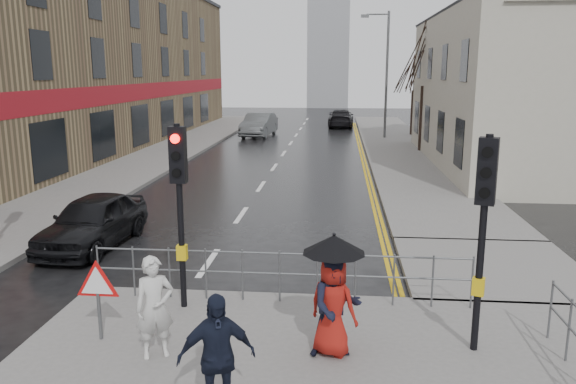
% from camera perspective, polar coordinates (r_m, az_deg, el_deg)
% --- Properties ---
extents(ground, '(120.00, 120.00, 0.00)m').
position_cam_1_polar(ground, '(10.79, -11.80, -12.34)').
color(ground, black).
rests_on(ground, ground).
extents(left_pavement, '(4.00, 44.00, 0.14)m').
position_cam_1_polar(left_pavement, '(34.01, -11.11, 4.60)').
color(left_pavement, '#605E5B').
rests_on(left_pavement, ground).
extents(right_pavement, '(4.00, 40.00, 0.14)m').
position_cam_1_polar(right_pavement, '(34.81, 10.96, 4.78)').
color(right_pavement, '#605E5B').
rests_on(right_pavement, ground).
extents(pavement_bridge_right, '(4.00, 4.20, 0.14)m').
position_cam_1_polar(pavement_bridge_right, '(13.56, 19.96, -7.34)').
color(pavement_bridge_right, '#605E5B').
rests_on(pavement_bridge_right, ground).
extents(building_left_terrace, '(8.00, 42.00, 10.00)m').
position_cam_1_polar(building_left_terrace, '(34.78, -20.87, 12.36)').
color(building_left_terrace, '#8E7751').
rests_on(building_left_terrace, ground).
extents(building_right_cream, '(9.00, 16.40, 10.10)m').
position_cam_1_polar(building_right_cream, '(28.80, 23.94, 11.87)').
color(building_right_cream, '#B1AB9A').
rests_on(building_right_cream, ground).
extents(church_tower, '(5.00, 5.00, 18.00)m').
position_cam_1_polar(church_tower, '(71.52, 4.16, 15.83)').
color(church_tower, gray).
rests_on(church_tower, ground).
extents(traffic_signal_near_left, '(0.28, 0.27, 3.40)m').
position_cam_1_polar(traffic_signal_near_left, '(10.16, -11.00, 0.76)').
color(traffic_signal_near_left, black).
rests_on(traffic_signal_near_left, near_pavement).
extents(traffic_signal_near_right, '(0.34, 0.33, 3.40)m').
position_cam_1_polar(traffic_signal_near_right, '(8.86, 19.32, -1.39)').
color(traffic_signal_near_right, black).
rests_on(traffic_signal_near_right, near_pavement).
extents(guard_railing_front, '(7.14, 0.04, 1.00)m').
position_cam_1_polar(guard_railing_front, '(10.64, -0.86, -7.44)').
color(guard_railing_front, '#595B5E').
rests_on(guard_railing_front, near_pavement).
extents(warning_sign, '(0.80, 0.07, 1.35)m').
position_cam_1_polar(warning_sign, '(9.62, -18.80, -9.13)').
color(warning_sign, '#595B5E').
rests_on(warning_sign, near_pavement).
extents(street_lamp, '(1.83, 0.25, 8.00)m').
position_cam_1_polar(street_lamp, '(37.46, 9.75, 12.45)').
color(street_lamp, '#595B5E').
rests_on(street_lamp, right_pavement).
extents(tree_near, '(2.40, 2.40, 6.58)m').
position_cam_1_polar(tree_near, '(31.69, 13.72, 13.13)').
color(tree_near, black).
rests_on(tree_near, right_pavement).
extents(tree_far, '(2.40, 2.40, 5.64)m').
position_cam_1_polar(tree_far, '(39.67, 12.72, 11.89)').
color(tree_far, black).
rests_on(tree_far, right_pavement).
extents(pedestrian_a, '(0.69, 0.60, 1.59)m').
position_cam_1_polar(pedestrian_a, '(8.89, -13.39, -11.33)').
color(pedestrian_a, beige).
rests_on(pedestrian_a, near_pavement).
extents(pedestrian_b, '(0.88, 0.75, 1.61)m').
position_cam_1_polar(pedestrian_b, '(8.70, 4.88, -11.51)').
color(pedestrian_b, black).
rests_on(pedestrian_b, near_pavement).
extents(pedestrian_with_umbrella, '(0.96, 0.96, 1.91)m').
position_cam_1_polar(pedestrian_with_umbrella, '(8.64, 4.61, -9.67)').
color(pedestrian_with_umbrella, maroon).
rests_on(pedestrian_with_umbrella, near_pavement).
extents(pedestrian_d, '(1.06, 0.73, 1.67)m').
position_cam_1_polar(pedestrian_d, '(7.27, -7.29, -16.34)').
color(pedestrian_d, black).
rests_on(pedestrian_d, near_pavement).
extents(car_parked, '(1.87, 4.05, 1.35)m').
position_cam_1_polar(car_parked, '(15.22, -19.21, -2.80)').
color(car_parked, black).
rests_on(car_parked, ground).
extents(car_mid, '(2.15, 4.99, 1.60)m').
position_cam_1_polar(car_mid, '(39.02, -2.97, 6.84)').
color(car_mid, '#4E5153').
rests_on(car_mid, ground).
extents(car_far, '(2.10, 4.90, 1.41)m').
position_cam_1_polar(car_far, '(45.66, 5.41, 7.46)').
color(car_far, black).
rests_on(car_far, ground).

